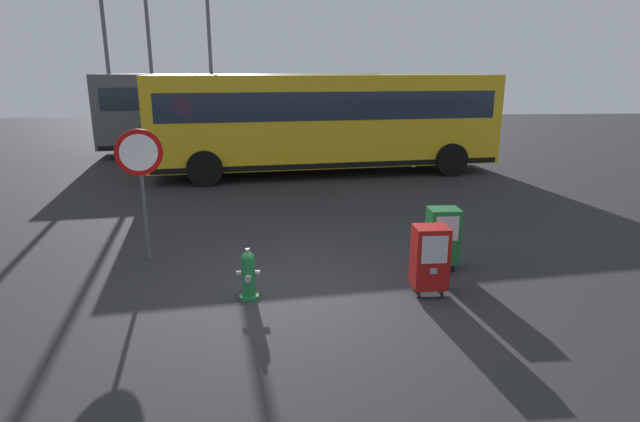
% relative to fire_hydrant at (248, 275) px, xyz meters
% --- Properties ---
extents(ground_plane, '(60.00, 60.00, 0.00)m').
position_rel_fire_hydrant_xyz_m(ground_plane, '(0.81, 0.12, -0.35)').
color(ground_plane, '#262628').
extents(fire_hydrant, '(0.33, 0.32, 0.75)m').
position_rel_fire_hydrant_xyz_m(fire_hydrant, '(0.00, 0.00, 0.00)').
color(fire_hydrant, '#1E7238').
rests_on(fire_hydrant, ground_plane).
extents(newspaper_box_primary, '(0.48, 0.42, 1.02)m').
position_rel_fire_hydrant_xyz_m(newspaper_box_primary, '(2.58, -0.06, 0.22)').
color(newspaper_box_primary, black).
rests_on(newspaper_box_primary, ground_plane).
extents(newspaper_box_secondary, '(0.48, 0.42, 1.02)m').
position_rel_fire_hydrant_xyz_m(newspaper_box_secondary, '(3.06, 0.88, 0.22)').
color(newspaper_box_secondary, black).
rests_on(newspaper_box_secondary, ground_plane).
extents(stop_sign, '(0.71, 0.31, 2.23)m').
position_rel_fire_hydrant_xyz_m(stop_sign, '(-1.80, 1.67, 1.25)').
color(stop_sign, '#4C4F54').
rests_on(stop_sign, ground_plane).
extents(bus_near, '(10.72, 3.75, 3.00)m').
position_rel_fire_hydrant_xyz_m(bus_near, '(1.87, 9.11, 1.36)').
color(bus_near, gold).
rests_on(bus_near, ground_plane).
extents(bus_far, '(10.72, 3.72, 3.00)m').
position_rel_fire_hydrant_xyz_m(bus_far, '(-1.01, 13.66, 1.36)').
color(bus_far, '#4C5156').
rests_on(bus_far, ground_plane).
extents(street_light_near_left, '(0.32, 0.32, 7.06)m').
position_rel_fire_hydrant_xyz_m(street_light_near_left, '(-4.50, 14.41, 3.74)').
color(street_light_near_left, '#4C4F54').
rests_on(street_light_near_left, ground_plane).
extents(street_light_near_right, '(0.32, 0.32, 7.04)m').
position_rel_fire_hydrant_xyz_m(street_light_near_right, '(-5.69, 13.00, 3.73)').
color(street_light_near_right, '#4C4F54').
rests_on(street_light_near_right, ground_plane).
extents(street_light_far_left, '(0.32, 0.32, 7.89)m').
position_rel_fire_hydrant_xyz_m(street_light_far_left, '(-2.19, 14.45, 4.17)').
color(street_light_far_left, '#4C4F54').
rests_on(street_light_far_left, ground_plane).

